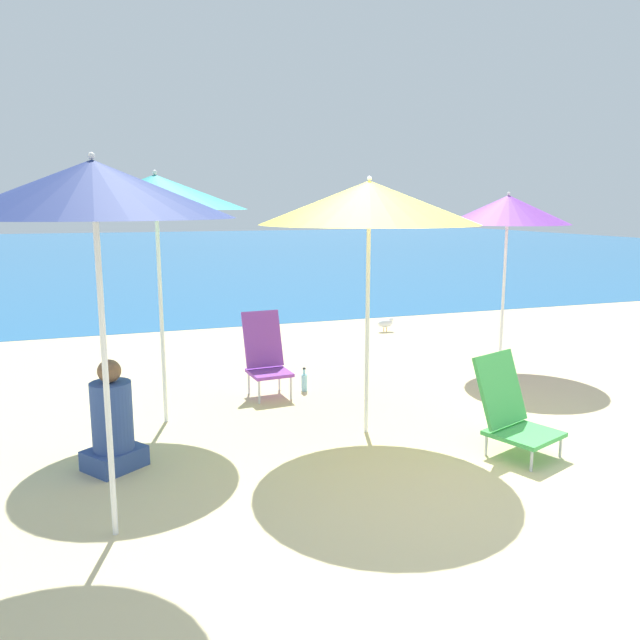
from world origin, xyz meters
The scene contains 11 objects.
ground_plane centered at (0.00, 0.00, 0.00)m, with size 60.00×60.00×0.00m, color beige.
sea_water centered at (0.00, 26.10, 0.00)m, with size 60.00×40.00×0.01m.
beach_umbrella_teal centered at (-1.88, 1.66, 2.16)m, with size 1.64×1.64×2.36m.
beach_umbrella_purple centered at (2.45, 2.47, 1.99)m, with size 1.54×1.54×2.21m.
beach_umbrella_yellow centered at (-0.18, 0.77, 2.06)m, with size 1.91×1.91×2.29m.
beach_umbrella_navy centered at (-2.39, -0.37, 2.13)m, with size 1.61×1.61×2.34m.
beach_chair_green centered at (0.77, -0.05, 0.37)m, with size 0.69×0.75×0.82m.
beach_chair_purple centered at (-0.75, 2.22, 0.45)m, with size 0.46×0.57×0.90m.
person_seated_near centered at (-2.37, 0.69, 0.36)m, with size 0.53×0.52×0.88m.
water_bottle centered at (-0.32, 2.18, 0.11)m, with size 0.07×0.07×0.27m.
seagull centered at (1.96, 4.91, 0.14)m, with size 0.27×0.11×0.23m.
Camera 1 is at (-2.37, -4.22, 2.05)m, focal length 35.00 mm.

